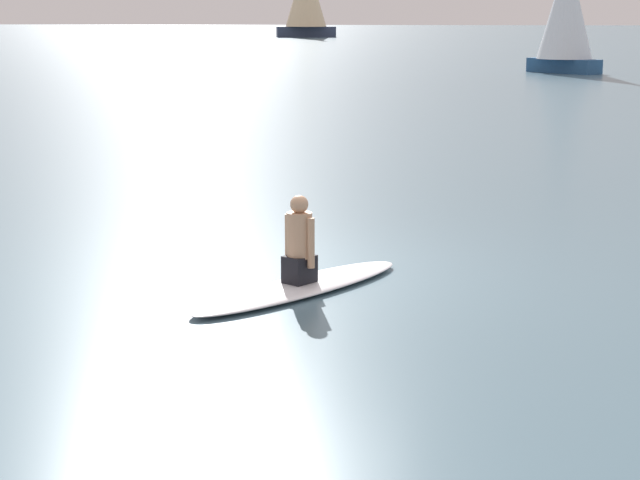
% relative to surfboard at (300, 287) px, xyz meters
% --- Properties ---
extents(ground_plane, '(400.00, 400.00, 0.00)m').
position_rel_surfboard_xyz_m(ground_plane, '(0.93, 0.13, -0.05)').
color(ground_plane, slate).
extents(surfboard, '(2.88, 2.32, 0.10)m').
position_rel_surfboard_xyz_m(surfboard, '(0.00, 0.00, 0.00)').
color(surfboard, white).
rests_on(surfboard, ground).
extents(person_paddler, '(0.39, 0.38, 0.93)m').
position_rel_surfboard_xyz_m(person_paddler, '(0.00, 0.00, 0.47)').
color(person_paddler, black).
rests_on(person_paddler, surfboard).
extents(sailboat_distant, '(3.61, 3.61, 6.16)m').
position_rel_surfboard_xyz_m(sailboat_distant, '(41.25, -7.10, 2.82)').
color(sailboat_distant, navy).
rests_on(sailboat_distant, ground).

